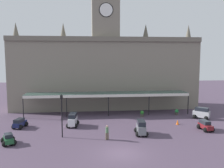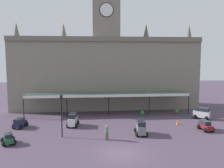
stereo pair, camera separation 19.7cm
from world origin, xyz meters
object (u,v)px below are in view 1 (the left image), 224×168
at_px(car_white_van, 73,121).
at_px(car_green_sedan, 8,140).
at_px(car_maroon_estate, 205,126).
at_px(car_navy_estate, 20,124).
at_px(car_grey_van, 141,128).
at_px(traffic_cone, 178,122).
at_px(planter_near_kerb, 142,114).
at_px(pedestrian_crossing_forecourt, 107,132).
at_px(victorian_lamppost, 62,111).
at_px(planter_forecourt_centre, 177,112).
at_px(car_silver_van, 201,114).

bearing_deg(car_white_van, car_green_sedan, -136.78).
bearing_deg(car_maroon_estate, car_navy_estate, 171.65).
distance_m(car_maroon_estate, car_grey_van, 8.70).
xyz_separation_m(car_navy_estate, traffic_cone, (21.57, -0.62, -0.23)).
relative_size(car_maroon_estate, car_white_van, 0.93).
relative_size(traffic_cone, planter_near_kerb, 0.70).
height_order(pedestrian_crossing_forecourt, victorian_lamppost, victorian_lamppost).
bearing_deg(planter_forecourt_centre, victorian_lamppost, -152.00).
relative_size(car_maroon_estate, car_grey_van, 0.94).
bearing_deg(car_maroon_estate, planter_near_kerb, 129.97).
relative_size(pedestrian_crossing_forecourt, traffic_cone, 2.49).
bearing_deg(pedestrian_crossing_forecourt, victorian_lamppost, 166.08).
relative_size(car_navy_estate, pedestrian_crossing_forecourt, 1.44).
xyz_separation_m(car_green_sedan, traffic_cone, (21.10, 5.54, -0.17)).
relative_size(car_silver_van, planter_near_kerb, 2.65).
xyz_separation_m(car_navy_estate, planter_forecourt_centre, (23.50, 4.80, -0.07)).
distance_m(car_green_sedan, traffic_cone, 21.82).
xyz_separation_m(car_maroon_estate, car_grey_van, (-8.65, -0.90, 0.24)).
xyz_separation_m(car_silver_van, pedestrian_crossing_forecourt, (-15.12, -7.83, 0.10)).
height_order(car_green_sedan, car_silver_van, car_silver_van).
height_order(car_grey_van, pedestrian_crossing_forecourt, car_grey_van).
height_order(car_maroon_estate, car_navy_estate, same).
relative_size(car_silver_van, planter_forecourt_centre, 2.65).
relative_size(victorian_lamppost, planter_forecourt_centre, 5.37).
distance_m(car_maroon_estate, planter_forecourt_centre, 8.38).
distance_m(car_silver_van, victorian_lamppost, 21.47).
xyz_separation_m(car_white_van, car_navy_estate, (-7.00, 0.02, -0.24)).
bearing_deg(victorian_lamppost, planter_forecourt_centre, 28.00).
bearing_deg(planter_near_kerb, car_maroon_estate, -50.03).
bearing_deg(planter_forecourt_centre, car_green_sedan, -154.54).
relative_size(car_grey_van, pedestrian_crossing_forecourt, 1.48).
bearing_deg(car_navy_estate, car_green_sedan, -85.66).
distance_m(car_maroon_estate, car_white_van, 17.51).
xyz_separation_m(car_white_van, pedestrian_crossing_forecourt, (4.24, -5.74, 0.10)).
relative_size(car_silver_van, pedestrian_crossing_forecourt, 1.52).
relative_size(car_grey_van, victorian_lamppost, 0.48).
relative_size(car_white_van, car_grey_van, 1.00).
bearing_deg(traffic_cone, car_green_sedan, -165.30).
relative_size(car_green_sedan, car_navy_estate, 0.93).
distance_m(car_navy_estate, traffic_cone, 21.58).
relative_size(car_green_sedan, traffic_cone, 3.34).
bearing_deg(planter_forecourt_centre, car_silver_van, -43.69).
bearing_deg(car_silver_van, pedestrian_crossing_forecourt, -152.64).
distance_m(car_white_van, planter_forecourt_centre, 17.19).
bearing_deg(pedestrian_crossing_forecourt, car_green_sedan, -177.88).
bearing_deg(car_silver_van, car_navy_estate, -175.52).
relative_size(car_grey_van, traffic_cone, 3.70).
relative_size(car_maroon_estate, car_navy_estate, 0.97).
relative_size(car_white_van, traffic_cone, 3.71).
height_order(car_silver_van, pedestrian_crossing_forecourt, car_silver_van).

